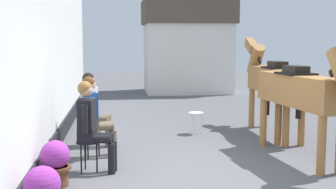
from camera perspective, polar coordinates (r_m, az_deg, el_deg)
name	(u,v)px	position (r m, az deg, el deg)	size (l,w,h in m)	color
ground_plane	(177,132)	(9.82, 1.16, -4.81)	(40.00, 40.00, 0.00)	#56565B
pub_facade_wall	(44,66)	(8.14, -15.46, 3.45)	(0.34, 14.00, 3.40)	white
distant_cottage	(187,45)	(17.41, 2.44, 6.24)	(3.40, 2.60, 3.50)	silver
seated_visitor_near	(91,122)	(6.85, -9.71, -3.42)	(0.61, 0.48, 1.39)	black
seated_visitor_middle	(94,112)	(7.73, -9.37, -2.24)	(0.61, 0.48, 1.39)	gold
seated_visitor_far	(93,105)	(8.57, -9.50, -1.35)	(0.61, 0.48, 1.39)	#194C99
saddled_horse_near	(302,91)	(7.69, 16.68, 0.39)	(0.72, 2.99, 2.06)	#9E6B38
saddled_horse_far	(273,80)	(9.70, 13.16, 1.79)	(0.53, 3.00, 2.06)	#9E6B38
flower_planter_inner_near	(55,162)	(6.38, -14.09, -8.35)	(0.43, 0.43, 0.64)	brown
spare_stool_white	(196,115)	(9.62, 3.57, -2.64)	(0.32, 0.32, 0.46)	white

